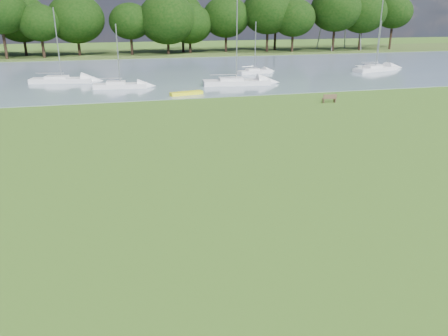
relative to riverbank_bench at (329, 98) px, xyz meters
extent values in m
plane|color=olive|center=(-14.21, -16.84, -0.41)|extent=(220.00, 220.00, 0.00)
cube|color=slate|center=(-14.21, 25.16, -0.41)|extent=(220.00, 40.00, 0.10)
cube|color=#4C6626|center=(-14.21, 55.16, -0.41)|extent=(220.00, 20.00, 0.40)
cube|color=brown|center=(-0.56, 0.09, -0.20)|extent=(0.09, 0.40, 0.40)
cube|color=brown|center=(0.57, 0.02, -0.20)|extent=(0.09, 0.40, 0.40)
cube|color=brown|center=(0.00, 0.06, 0.00)|extent=(1.33, 0.47, 0.04)
cube|color=brown|center=(-0.01, -0.12, 0.21)|extent=(1.31, 0.12, 0.39)
cube|color=#FEFF19|center=(-12.14, 7.16, -0.19)|extent=(3.46, 1.51, 0.34)
cylinder|color=black|center=(-37.21, 51.16, 1.93)|extent=(0.56, 0.56, 4.26)
cylinder|color=black|center=(-30.21, 51.16, 2.09)|extent=(0.56, 0.56, 4.58)
ellipsoid|color=black|center=(-30.21, 51.16, 7.69)|extent=(8.93, 8.93, 7.59)
cylinder|color=black|center=(-23.21, 51.16, 1.60)|extent=(0.56, 0.56, 3.62)
ellipsoid|color=black|center=(-23.21, 51.16, 6.03)|extent=(10.05, 10.05, 8.54)
cylinder|color=black|center=(-16.21, 51.16, 1.76)|extent=(0.56, 0.56, 3.94)
ellipsoid|color=black|center=(-16.21, 51.16, 6.58)|extent=(7.82, 7.82, 6.65)
cylinder|color=black|center=(-9.21, 51.16, 1.93)|extent=(0.56, 0.56, 4.26)
ellipsoid|color=black|center=(-9.21, 51.16, 7.13)|extent=(8.93, 8.93, 7.59)
cylinder|color=black|center=(-2.21, 51.16, 2.09)|extent=(0.56, 0.56, 4.58)
ellipsoid|color=black|center=(-2.21, 51.16, 7.69)|extent=(10.05, 10.05, 8.54)
cylinder|color=black|center=(4.79, 51.16, 1.60)|extent=(0.56, 0.56, 3.62)
ellipsoid|color=black|center=(4.79, 51.16, 6.03)|extent=(7.82, 7.82, 6.65)
cylinder|color=black|center=(11.79, 51.16, 1.76)|extent=(0.56, 0.56, 3.94)
ellipsoid|color=black|center=(11.79, 51.16, 6.58)|extent=(8.93, 8.93, 7.59)
cylinder|color=black|center=(18.79, 51.16, 1.93)|extent=(0.56, 0.56, 4.26)
ellipsoid|color=black|center=(18.79, 51.16, 7.13)|extent=(10.05, 10.05, 8.54)
cylinder|color=black|center=(25.79, 51.16, 2.09)|extent=(0.56, 0.56, 4.58)
ellipsoid|color=black|center=(25.79, 51.16, 7.69)|extent=(7.82, 7.82, 6.65)
cylinder|color=black|center=(32.79, 51.16, 1.60)|extent=(0.56, 0.56, 3.62)
ellipsoid|color=black|center=(32.79, 51.16, 6.03)|extent=(8.93, 8.93, 7.59)
cylinder|color=black|center=(39.79, 51.16, 1.76)|extent=(0.56, 0.56, 3.94)
ellipsoid|color=black|center=(39.79, 51.16, 6.58)|extent=(10.05, 10.05, 8.54)
cube|color=white|center=(-18.44, 13.21, -0.01)|extent=(5.91, 2.30, 0.69)
cube|color=white|center=(-18.89, 13.27, 0.41)|extent=(2.16, 1.50, 0.44)
cylinder|color=#A5A8AD|center=(-18.44, 13.21, 3.26)|extent=(0.12, 0.12, 6.24)
cube|color=white|center=(-5.42, 12.18, 0.02)|extent=(7.80, 2.97, 0.75)
cube|color=white|center=(-6.03, 12.25, 0.48)|extent=(2.84, 1.96, 0.48)
cylinder|color=#A5A8AD|center=(-5.42, 12.18, 4.76)|extent=(0.13, 0.13, 9.16)
cube|color=white|center=(17.16, 19.11, 0.01)|extent=(7.25, 3.73, 0.73)
cube|color=white|center=(16.62, 18.96, 0.45)|extent=(2.76, 2.13, 0.47)
cylinder|color=#A5A8AD|center=(17.16, 19.11, 5.14)|extent=(0.12, 0.12, 9.95)
cube|color=white|center=(-0.24, 20.95, -0.04)|extent=(5.06, 2.48, 0.63)
cube|color=white|center=(-0.62, 20.86, 0.34)|extent=(1.91, 1.45, 0.40)
cylinder|color=#A5A8AD|center=(-0.24, 20.95, 3.23)|extent=(0.11, 0.11, 6.27)
cube|color=white|center=(18.72, 21.21, -0.05)|extent=(6.11, 2.68, 0.61)
cube|color=white|center=(18.26, 21.29, 0.32)|extent=(2.27, 1.65, 0.39)
cylinder|color=#A5A8AD|center=(18.72, 21.21, 3.23)|extent=(0.11, 0.11, 6.30)
cube|color=white|center=(-25.00, 19.12, 0.00)|extent=(7.47, 3.31, 0.71)
cube|color=white|center=(-25.57, 19.22, 0.43)|extent=(2.78, 2.03, 0.45)
cylinder|color=#A5A8AD|center=(-25.00, 19.12, 4.11)|extent=(0.12, 0.12, 7.91)
camera|label=1|loc=(-19.69, -36.38, 7.55)|focal=35.00mm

